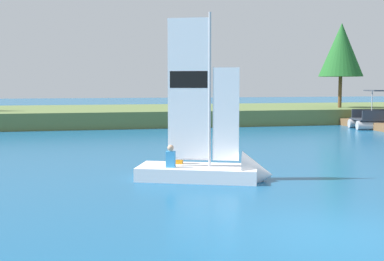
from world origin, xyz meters
The scene contains 5 objects.
ground_plane centered at (0.00, 0.00, 0.00)m, with size 200.00×200.00×0.00m, color #195684.
shore_bank centered at (0.00, 30.38, 0.58)m, with size 80.00×12.67×1.15m, color #5B703D.
shoreline_tree_midleft centered at (15.36, 26.93, 5.75)m, with size 3.49×3.49×6.73m.
wooden_dock centered at (14.64, 21.06, 0.25)m, with size 1.80×6.98×0.50m, color brown.
sailboat centered at (-0.64, 5.91, 0.38)m, with size 4.51×2.97×5.75m.
Camera 1 is at (-4.85, -8.71, 3.03)m, focal length 45.47 mm.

